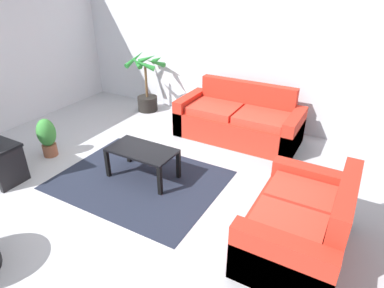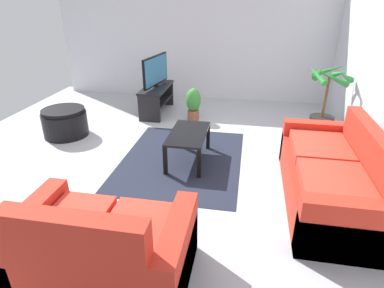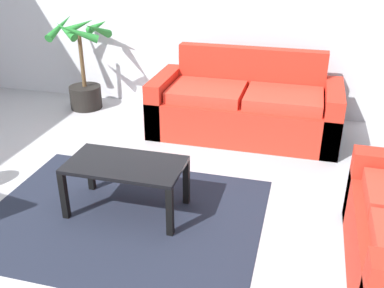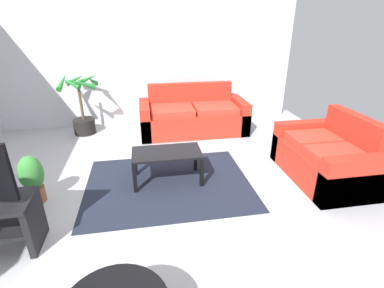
{
  "view_description": "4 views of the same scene",
  "coord_description": "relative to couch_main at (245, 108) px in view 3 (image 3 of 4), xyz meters",
  "views": [
    {
      "loc": [
        2.58,
        -2.55,
        2.57
      ],
      "look_at": [
        0.67,
        0.86,
        0.5
      ],
      "focal_mm": 30.84,
      "sensor_mm": 36.0,
      "label": 1
    },
    {
      "loc": [
        4.1,
        1.28,
        2.2
      ],
      "look_at": [
        0.47,
        0.62,
        0.45
      ],
      "focal_mm": 29.87,
      "sensor_mm": 36.0,
      "label": 2
    },
    {
      "loc": [
        1.39,
        -2.33,
        2.08
      ],
      "look_at": [
        0.54,
        0.88,
        0.48
      ],
      "focal_mm": 41.55,
      "sensor_mm": 36.0,
      "label": 3
    },
    {
      "loc": [
        -0.17,
        -2.95,
        2.07
      ],
      "look_at": [
        0.41,
        0.36,
        0.58
      ],
      "focal_mm": 26.68,
      "sensor_mm": 36.0,
      "label": 4
    }
  ],
  "objects": [
    {
      "name": "potted_palm",
      "position": [
        -2.09,
        0.27,
        0.17
      ],
      "size": [
        0.72,
        0.77,
        1.16
      ],
      "color": "black",
      "rests_on": "ground"
    },
    {
      "name": "area_rug",
      "position": [
        -0.68,
        -1.89,
        -0.3
      ],
      "size": [
        2.2,
        1.7,
        0.01
      ],
      "primitive_type": "cube",
      "color": "#1E2333",
      "rests_on": "ground"
    },
    {
      "name": "couch_main",
      "position": [
        0.0,
        0.0,
        0.0
      ],
      "size": [
        2.03,
        0.9,
        0.9
      ],
      "color": "red",
      "rests_on": "ground"
    },
    {
      "name": "ground_plane",
      "position": [
        -0.77,
        -2.28,
        -0.3
      ],
      "size": [
        6.6,
        6.6,
        0.0
      ],
      "primitive_type": "plane",
      "color": "#B2B2B7"
    },
    {
      "name": "coffee_table",
      "position": [
        -0.68,
        -1.79,
        0.07
      ],
      "size": [
        0.92,
        0.5,
        0.44
      ],
      "color": "black",
      "rests_on": "ground"
    }
  ]
}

